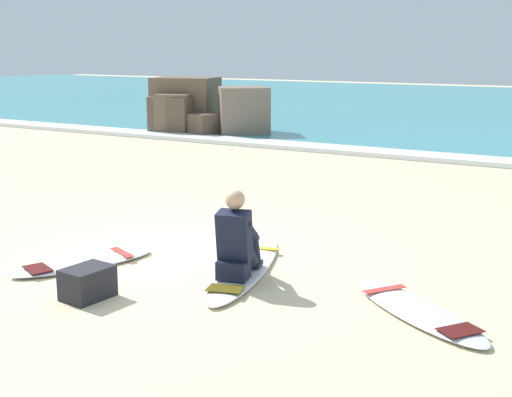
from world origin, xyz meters
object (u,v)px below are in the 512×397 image
(surfboard_main, at_px, (245,268))
(surfboard_spare_near, at_px, (84,263))
(surfer_seated, at_px, (237,243))
(surfboard_spare_far, at_px, (417,310))
(beach_bag, at_px, (88,283))

(surfboard_main, relative_size, surfboard_spare_near, 1.42)
(surfer_seated, bearing_deg, surfboard_spare_far, 1.93)
(surfer_seated, relative_size, surfboard_spare_near, 0.53)
(surfer_seated, xyz_separation_m, beach_bag, (-1.03, -1.18, -0.28))
(surfboard_main, relative_size, surfer_seated, 2.68)
(surfboard_main, relative_size, surfboard_spare_far, 1.37)
(surfboard_main, height_order, beach_bag, beach_bag)
(surfer_seated, relative_size, beach_bag, 1.97)
(surfboard_spare_near, distance_m, beach_bag, 1.11)
(surfboard_spare_near, xyz_separation_m, surfboard_spare_far, (3.78, 0.48, -0.00))
(surfboard_main, xyz_separation_m, surfer_seated, (0.11, -0.34, 0.40))
(surfer_seated, bearing_deg, surfboard_spare_near, -167.15)
(surfboard_main, distance_m, surfboard_spare_near, 1.87)
(surfboard_spare_near, bearing_deg, surfboard_spare_far, 7.25)
(surfer_seated, xyz_separation_m, surfboard_spare_near, (-1.82, -0.42, -0.40))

